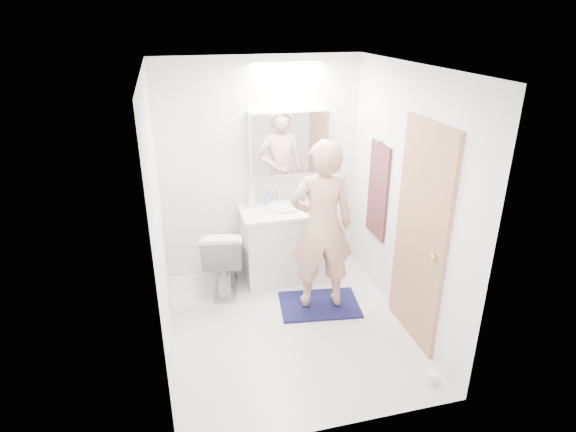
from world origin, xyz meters
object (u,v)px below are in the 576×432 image
object	(u,v)px
vanity_cabinet	(284,245)
toothbrush_cup	(302,198)
medicine_cabinet	(289,142)
soap_bottle_b	(269,198)
toilet_paper_roll	(431,377)
soap_bottle_a	(251,198)
toilet	(224,257)
person	(322,226)

from	to	relation	value
vanity_cabinet	toothbrush_cup	size ratio (longest dim) A/B	9.60
medicine_cabinet	soap_bottle_b	bearing A→B (deg)	-172.71
vanity_cabinet	toilet_paper_roll	bearing A→B (deg)	-69.38
vanity_cabinet	soap_bottle_a	size ratio (longest dim) A/B	4.10
medicine_cabinet	toilet	world-z (taller)	medicine_cabinet
soap_bottle_a	toothbrush_cup	bearing A→B (deg)	0.99
vanity_cabinet	soap_bottle_b	world-z (taller)	soap_bottle_b
soap_bottle_a	toilet_paper_roll	distance (m)	2.54
medicine_cabinet	person	xyz separation A→B (m)	(0.09, -0.91, -0.60)
soap_bottle_b	toothbrush_cup	bearing A→B (deg)	-3.09
toilet	toothbrush_cup	size ratio (longest dim) A/B	8.09
person	soap_bottle_b	xyz separation A→B (m)	(-0.32, 0.88, -0.00)
toilet	person	bearing A→B (deg)	156.85
toilet	person	xyz separation A→B (m)	(0.89, -0.58, 0.52)
medicine_cabinet	soap_bottle_a	size ratio (longest dim) A/B	4.00
person	soap_bottle_a	size ratio (longest dim) A/B	7.76
toilet_paper_roll	soap_bottle_a	bearing A→B (deg)	116.93
vanity_cabinet	soap_bottle_a	world-z (taller)	soap_bottle_a
soap_bottle_b	toilet	bearing A→B (deg)	-152.72
soap_bottle_b	vanity_cabinet	bearing A→B (deg)	-54.97
medicine_cabinet	person	world-z (taller)	medicine_cabinet
medicine_cabinet	soap_bottle_a	distance (m)	0.73
vanity_cabinet	soap_bottle_b	size ratio (longest dim) A/B	5.92
vanity_cabinet	person	bearing A→B (deg)	-74.22
person	toilet_paper_roll	distance (m)	1.63
vanity_cabinet	toilet_paper_roll	distance (m)	2.14
toilet_paper_roll	toilet	bearing A→B (deg)	127.78
vanity_cabinet	person	size ratio (longest dim) A/B	0.53
soap_bottle_a	toilet	bearing A→B (deg)	-143.78
person	toothbrush_cup	size ratio (longest dim) A/B	18.19
toilet_paper_roll	soap_bottle_b	bearing A→B (deg)	111.97
person	soap_bottle_b	size ratio (longest dim) A/B	11.22
vanity_cabinet	medicine_cabinet	distance (m)	1.13
soap_bottle_b	toothbrush_cup	distance (m)	0.37
toilet	toothbrush_cup	xyz separation A→B (m)	(0.94, 0.27, 0.48)
medicine_cabinet	soap_bottle_a	xyz separation A→B (m)	(-0.44, -0.06, -0.57)
toilet_paper_roll	person	bearing A→B (deg)	113.14
toilet	soap_bottle_b	world-z (taller)	soap_bottle_b
person	soap_bottle_b	world-z (taller)	person
soap_bottle_a	person	bearing A→B (deg)	-57.79
medicine_cabinet	toilet_paper_roll	size ratio (longest dim) A/B	8.00
vanity_cabinet	medicine_cabinet	bearing A→B (deg)	62.73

